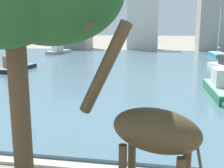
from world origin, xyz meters
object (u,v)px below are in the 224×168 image
Objects in this scene: mooring_bollard at (132,168)px; sailboat_teal at (217,55)px; giraffe_statue at (148,134)px; sailboat_grey at (60,51)px; sailboat_black at (18,67)px.

sailboat_teal is at bearing 76.22° from mooring_bollard.
sailboat_grey reaches higher than giraffe_statue.
sailboat_black is at bearing 126.98° from mooring_bollard.
mooring_bollard is at bearing -53.02° from sailboat_black.
sailboat_black is 24.33m from mooring_bollard.
sailboat_teal reaches higher than giraffe_statue.
sailboat_black is 18.77m from sailboat_grey.
sailboat_black reaches higher than giraffe_statue.
sailboat_grey is at bearing 112.88° from giraffe_statue.
sailboat_grey is (-2.12, 18.65, 0.04)m from sailboat_black.
sailboat_teal is 15.69× the size of mooring_bollard.
sailboat_teal is 26.08m from sailboat_grey.
sailboat_black is 0.96× the size of sailboat_grey.
giraffe_statue is 10.71× the size of mooring_bollard.
mooring_bollard is at bearing -66.26° from sailboat_grey.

